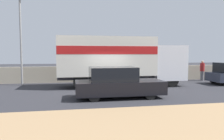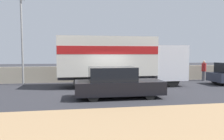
# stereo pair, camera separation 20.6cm
# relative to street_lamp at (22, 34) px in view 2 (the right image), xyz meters

# --- Properties ---
(ground_plane) EXTENTS (80.00, 80.00, 0.00)m
(ground_plane) POSITION_rel_street_lamp_xyz_m (5.92, -4.57, -3.74)
(ground_plane) COLOR #2D2D33
(dirt_shoulder_foreground) EXTENTS (60.00, 6.50, 0.04)m
(dirt_shoulder_foreground) POSITION_rel_street_lamp_xyz_m (5.92, -11.21, -3.72)
(dirt_shoulder_foreground) COLOR tan
(dirt_shoulder_foreground) RESTS_ON ground_plane
(stone_wall_backdrop) EXTENTS (60.00, 0.35, 1.28)m
(stone_wall_backdrop) POSITION_rel_street_lamp_xyz_m (5.92, 1.17, -3.10)
(stone_wall_backdrop) COLOR #A39984
(stone_wall_backdrop) RESTS_ON ground_plane
(street_lamp) EXTENTS (0.56, 0.28, 6.39)m
(street_lamp) POSITION_rel_street_lamp_xyz_m (0.00, 0.00, 0.00)
(street_lamp) COLOR gray
(street_lamp) RESTS_ON ground_plane
(box_truck) EXTENTS (8.91, 2.41, 3.46)m
(box_truck) POSITION_rel_street_lamp_xyz_m (6.87, -1.78, -1.72)
(box_truck) COLOR silver
(box_truck) RESTS_ON ground_plane
(car_hatchback) EXTENTS (4.58, 1.76, 1.62)m
(car_hatchback) POSITION_rel_street_lamp_xyz_m (5.94, -5.75, -2.96)
(car_hatchback) COLOR black
(car_hatchback) RESTS_ON ground_plane
(pedestrian) EXTENTS (0.38, 0.38, 1.72)m
(pedestrian) POSITION_rel_street_lamp_xyz_m (14.65, 0.15, -2.84)
(pedestrian) COLOR slate
(pedestrian) RESTS_ON ground_plane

